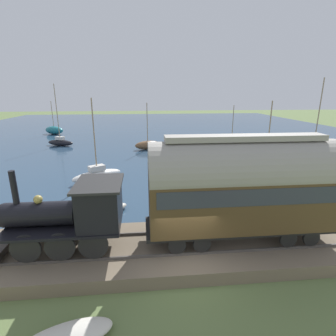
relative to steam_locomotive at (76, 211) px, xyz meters
The scene contains 15 objects.
ground_plane 5.32m from the steam_locomotive, 106.91° to the right, with size 200.00×200.00×0.00m, color #607542.
harbor_water 42.82m from the steam_locomotive, ahead, with size 80.00×80.00×0.01m.
rail_embankment 5.00m from the steam_locomotive, 90.00° to the right, with size 4.42×56.00×0.71m.
steam_locomotive is the anchor object (origin of this frame).
passenger_coach 7.25m from the steam_locomotive, 90.00° to the right, with size 2.50×8.53×4.85m.
sailboat_navy 17.59m from the steam_locomotive, 51.46° to the right, with size 2.73×5.19×6.59m.
sailboat_red 23.72m from the steam_locomotive, 55.99° to the right, with size 1.40×3.28×8.56m.
sailboat_black 28.58m from the steam_locomotive, 17.62° to the left, with size 2.36×4.04×8.35m.
sailboat_white 11.37m from the steam_locomotive, ahead, with size 3.34×4.29×6.84m.
sailboat_yellow 30.44m from the steam_locomotive, 31.24° to the right, with size 2.06×3.40×5.51m.
sailboat_brown 23.95m from the steam_locomotive, ahead, with size 2.27×3.67×5.99m.
sailboat_teal 40.39m from the steam_locomotive, 18.55° to the left, with size 3.41×4.19×5.76m.
rowboat_off_pier 5.44m from the steam_locomotive, 11.45° to the right, with size 1.81×1.89×0.42m.
rowboat_near_shore 14.15m from the steam_locomotive, 65.15° to the right, with size 2.07×2.27×0.33m.
rowboat_far_out 15.46m from the steam_locomotive, 74.34° to the right, with size 1.51×2.56×0.38m.
Camera 1 is at (-9.11, 1.65, 7.27)m, focal length 28.00 mm.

